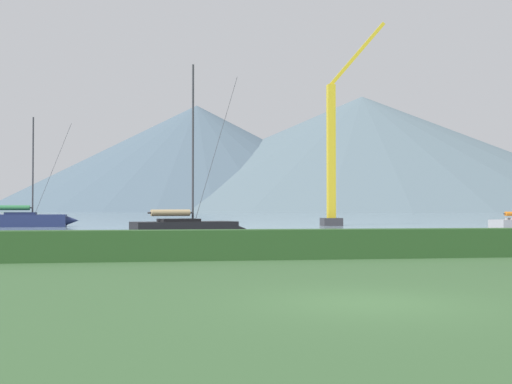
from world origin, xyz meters
TOP-DOWN VIEW (x-y plane):
  - ground_plane at (0.00, 0.00)m, footprint 1000.00×1000.00m
  - harbor_water at (0.00, 137.00)m, footprint 320.00×246.00m
  - hedge_line at (0.00, 11.00)m, footprint 80.00×1.20m
  - sailboat_slip_1 at (-16.98, 53.39)m, footprint 9.01×3.21m
  - sailboat_slip_4 at (-2.47, 28.05)m, footprint 7.58×3.97m
  - dock_crane at (13.96, 53.19)m, footprint 6.95×2.00m
  - distant_hill_west_ridge at (168.90, 385.57)m, footprint 336.91×336.91m
  - distant_hill_central_peak at (172.58, 375.81)m, footprint 262.24×262.24m
  - distant_hill_east_ridge at (16.69, 355.25)m, footprint 229.61×229.61m
  - distant_hill_far_shoulder at (112.94, 349.41)m, footprint 303.01×303.01m

SIDE VIEW (x-z plane):
  - ground_plane at x=0.00m, z-range 0.00..0.00m
  - harbor_water at x=0.00m, z-range 0.00..0.00m
  - hedge_line at x=0.00m, z-range 0.00..1.08m
  - sailboat_slip_4 at x=-2.47m, z-range -4.82..6.09m
  - sailboat_slip_1 at x=-16.98m, z-range -4.66..6.14m
  - dock_crane at x=13.96m, z-range -3.92..17.79m
  - distant_hill_central_peak at x=172.58m, z-range 0.00..46.24m
  - distant_hill_west_ridge at x=168.90m, z-range 0.00..49.67m
  - distant_hill_east_ridge at x=16.69m, z-range 0.00..60.30m
  - distant_hill_far_shoulder at x=112.94m, z-range 0.00..66.93m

